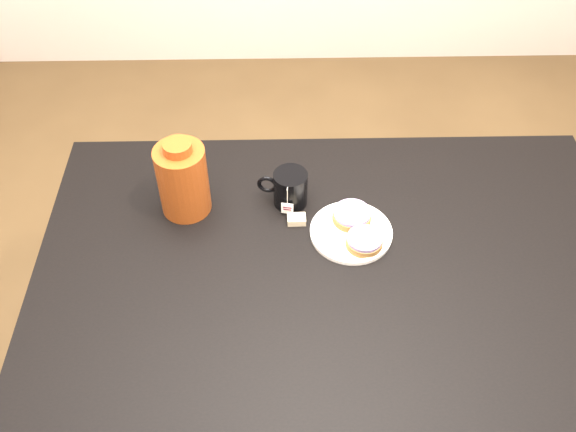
{
  "coord_description": "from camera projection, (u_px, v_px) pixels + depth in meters",
  "views": [
    {
      "loc": [
        -0.13,
        -0.93,
        1.91
      ],
      "look_at": [
        -0.11,
        0.1,
        0.81
      ],
      "focal_mm": 40.0,
      "sensor_mm": 36.0,
      "label": 1
    }
  ],
  "objects": [
    {
      "name": "plate",
      "position": [
        351.0,
        232.0,
        1.55
      ],
      "size": [
        0.2,
        0.2,
        0.01
      ],
      "color": "white",
      "rests_on": "table"
    },
    {
      "name": "bagel_back",
      "position": [
        352.0,
        215.0,
        1.56
      ],
      "size": [
        0.13,
        0.13,
        0.03
      ],
      "color": "brown",
      "rests_on": "plate"
    },
    {
      "name": "teabag_pouch",
      "position": [
        297.0,
        219.0,
        1.57
      ],
      "size": [
        0.05,
        0.03,
        0.02
      ],
      "primitive_type": "cube",
      "rotation": [
        0.0,
        0.0,
        0.03
      ],
      "color": "#C6B793",
      "rests_on": "table"
    },
    {
      "name": "table",
      "position": [
        334.0,
        286.0,
        1.55
      ],
      "size": [
        1.4,
        0.9,
        0.75
      ],
      "color": "black",
      "rests_on": "ground_plane"
    },
    {
      "name": "bagel_front",
      "position": [
        364.0,
        241.0,
        1.5
      ],
      "size": [
        0.11,
        0.11,
        0.03
      ],
      "color": "brown",
      "rests_on": "plate"
    },
    {
      "name": "mug",
      "position": [
        290.0,
        188.0,
        1.59
      ],
      "size": [
        0.13,
        0.1,
        0.09
      ],
      "rotation": [
        0.0,
        0.0,
        -0.18
      ],
      "color": "black",
      "rests_on": "table"
    },
    {
      "name": "ground_plane",
      "position": [
        323.0,
        412.0,
        2.04
      ],
      "size": [
        4.0,
        4.0,
        0.0
      ],
      "primitive_type": "plane",
      "color": "brown"
    },
    {
      "name": "bagel_package",
      "position": [
        183.0,
        179.0,
        1.54
      ],
      "size": [
        0.14,
        0.14,
        0.21
      ],
      "rotation": [
        0.0,
        0.0,
        -0.11
      ],
      "color": "#63250D",
      "rests_on": "table"
    }
  ]
}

